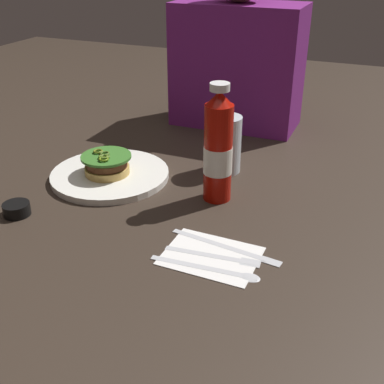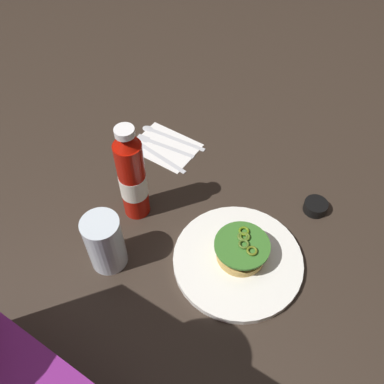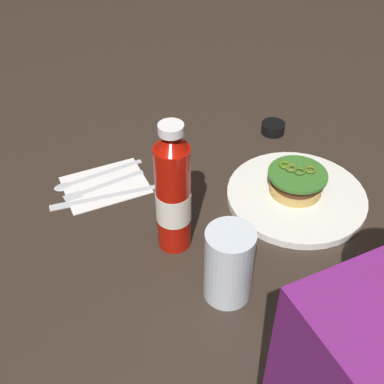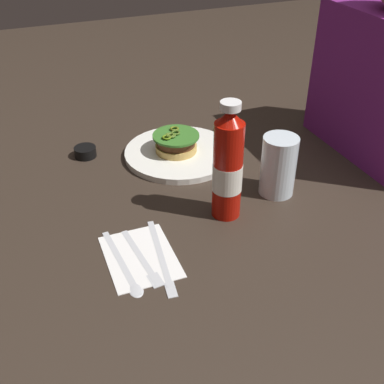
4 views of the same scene
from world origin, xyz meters
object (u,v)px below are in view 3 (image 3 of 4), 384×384
(dinner_plate, at_px, (296,196))
(napkin, at_px, (105,185))
(condiment_cup, at_px, (273,128))
(spoon_utensil, at_px, (87,177))
(water_glass, at_px, (229,265))
(fork_utensil, at_px, (97,186))
(burger_sandwich, at_px, (296,182))
(butter_knife, at_px, (97,197))
(ketchup_bottle, at_px, (173,195))

(dinner_plate, xyz_separation_m, napkin, (0.34, -0.21, -0.01))
(condiment_cup, bearing_deg, spoon_utensil, -2.42)
(water_glass, xyz_separation_m, fork_utensil, (0.12, -0.35, -0.06))
(spoon_utensil, bearing_deg, condiment_cup, 177.58)
(napkin, height_order, spoon_utensil, spoon_utensil)
(burger_sandwich, relative_size, napkin, 0.70)
(napkin, bearing_deg, burger_sandwich, 149.55)
(water_glass, bearing_deg, spoon_utensil, -71.73)
(spoon_utensil, distance_m, butter_knife, 0.07)
(napkin, xyz_separation_m, butter_knife, (0.03, 0.03, 0.00))
(dinner_plate, distance_m, spoon_utensil, 0.44)
(burger_sandwich, xyz_separation_m, ketchup_bottle, (0.27, 0.01, 0.08))
(dinner_plate, height_order, burger_sandwich, burger_sandwich)
(burger_sandwich, height_order, spoon_utensil, burger_sandwich)
(spoon_utensil, height_order, fork_utensil, same)
(ketchup_bottle, bearing_deg, dinner_plate, -179.24)
(butter_knife, bearing_deg, burger_sandwich, 155.87)
(dinner_plate, height_order, water_glass, water_glass)
(spoon_utensil, bearing_deg, dinner_plate, 146.35)
(dinner_plate, xyz_separation_m, fork_utensil, (0.35, -0.21, -0.00))
(water_glass, bearing_deg, dinner_plate, -148.60)
(ketchup_bottle, xyz_separation_m, water_glass, (-0.03, 0.14, -0.05))
(dinner_plate, bearing_deg, spoon_utensil, -33.65)
(napkin, bearing_deg, ketchup_bottle, 107.42)
(dinner_plate, bearing_deg, condiment_cup, -111.16)
(butter_knife, bearing_deg, dinner_plate, 154.66)
(fork_utensil, bearing_deg, napkin, -174.36)
(dinner_plate, distance_m, ketchup_bottle, 0.29)
(condiment_cup, relative_size, butter_knife, 0.25)
(water_glass, height_order, napkin, water_glass)
(dinner_plate, xyz_separation_m, burger_sandwich, (-0.00, -0.01, 0.03))
(napkin, relative_size, fork_utensil, 0.95)
(burger_sandwich, xyz_separation_m, water_glass, (0.24, 0.15, 0.03))
(burger_sandwich, height_order, butter_knife, burger_sandwich)
(fork_utensil, xyz_separation_m, butter_knife, (0.01, 0.03, 0.00))
(spoon_utensil, bearing_deg, water_glass, 108.27)
(fork_utensil, bearing_deg, burger_sandwich, 151.07)
(condiment_cup, height_order, napkin, condiment_cup)
(burger_sandwich, bearing_deg, dinner_plate, 82.07)
(ketchup_bottle, relative_size, fork_utensil, 1.45)
(burger_sandwich, distance_m, water_glass, 0.29)
(ketchup_bottle, distance_m, condiment_cup, 0.44)
(burger_sandwich, bearing_deg, fork_utensil, -28.93)
(burger_sandwich, distance_m, ketchup_bottle, 0.28)
(dinner_plate, relative_size, burger_sandwich, 2.38)
(burger_sandwich, bearing_deg, napkin, -30.45)
(dinner_plate, height_order, butter_knife, dinner_plate)
(fork_utensil, bearing_deg, spoon_utensil, -73.66)
(ketchup_bottle, distance_m, napkin, 0.25)
(burger_sandwich, relative_size, ketchup_bottle, 0.46)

